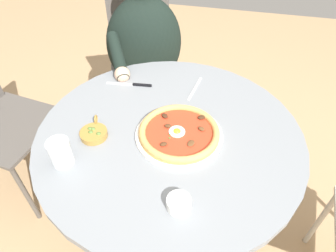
{
  "coord_description": "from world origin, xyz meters",
  "views": [
    {
      "loc": [
        0.17,
        -0.74,
        1.46
      ],
      "look_at": [
        -0.0,
        -0.01,
        0.75
      ],
      "focal_mm": 31.37,
      "sensor_mm": 36.0,
      "label": 1
    }
  ],
  "objects": [
    {
      "name": "steak_knife",
      "position": [
        -0.21,
        0.24,
        0.72
      ],
      "size": [
        0.2,
        0.03,
        0.01
      ],
      "color": "silver",
      "rests_on": "dining_table"
    },
    {
      "name": "dining_table",
      "position": [
        0.0,
        0.0,
        0.56
      ],
      "size": [
        0.96,
        0.96,
        0.72
      ],
      "color": "gray",
      "rests_on": "ground"
    },
    {
      "name": "fork_utensil",
      "position": [
        0.05,
        0.27,
        0.72
      ],
      "size": [
        0.04,
        0.17,
        0.0
      ],
      "color": "#BCBCC1",
      "rests_on": "dining_table"
    },
    {
      "name": "pizza_on_plate",
      "position": [
        0.04,
        -0.01,
        0.74
      ],
      "size": [
        0.31,
        0.31,
        0.03
      ],
      "color": "white",
      "rests_on": "dining_table"
    },
    {
      "name": "cafe_chair_diner",
      "position": [
        -0.34,
        0.75,
        0.54
      ],
      "size": [
        0.52,
        0.52,
        0.91
      ],
      "color": "#504A45",
      "rests_on": "ground"
    },
    {
      "name": "diner_person",
      "position": [
        -0.28,
        0.62,
        0.5
      ],
      "size": [
        0.45,
        0.58,
        1.12
      ],
      "color": "#282833",
      "rests_on": "ground"
    },
    {
      "name": "ramekin_capers",
      "position": [
        0.09,
        -0.29,
        0.74
      ],
      "size": [
        0.07,
        0.07,
        0.03
      ],
      "color": "white",
      "rests_on": "dining_table"
    },
    {
      "name": "ground_plane",
      "position": [
        0.0,
        0.0,
        -0.01
      ],
      "size": [
        6.0,
        6.0,
        0.02
      ],
      "primitive_type": "cube",
      "color": "tan"
    },
    {
      "name": "olive_pan",
      "position": [
        -0.26,
        -0.08,
        0.73
      ],
      "size": [
        0.1,
        0.12,
        0.05
      ],
      "color": "olive",
      "rests_on": "dining_table"
    },
    {
      "name": "water_glass",
      "position": [
        -0.3,
        -0.22,
        0.76
      ],
      "size": [
        0.07,
        0.07,
        0.09
      ],
      "color": "silver",
      "rests_on": "dining_table"
    }
  ]
}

